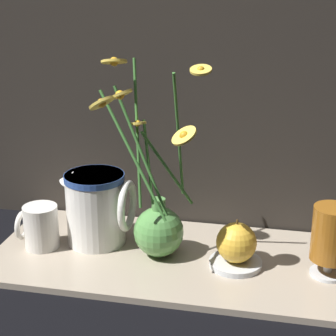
{
  "coord_description": "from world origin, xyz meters",
  "views": [
    {
      "loc": [
        0.18,
        -0.91,
        0.51
      ],
      "look_at": [
        -0.01,
        0.0,
        0.18
      ],
      "focal_mm": 60.0,
      "sensor_mm": 36.0,
      "label": 1
    }
  ],
  "objects": [
    {
      "name": "ceramic_pitcher",
      "position": [
        -0.15,
        0.03,
        0.09
      ],
      "size": [
        0.14,
        0.11,
        0.15
      ],
      "color": "white",
      "rests_on": "shelf"
    },
    {
      "name": "tea_glass",
      "position": [
        0.28,
        -0.01,
        0.09
      ],
      "size": [
        0.07,
        0.07,
        0.13
      ],
      "color": "silver",
      "rests_on": "shelf"
    },
    {
      "name": "vase_with_flowers",
      "position": [
        -0.03,
        -0.0,
        0.08
      ],
      "size": [
        0.19,
        0.2,
        0.37
      ],
      "color": "#59994C",
      "rests_on": "shelf"
    },
    {
      "name": "ground_plane",
      "position": [
        0.0,
        0.0,
        0.0
      ],
      "size": [
        6.0,
        6.0,
        0.0
      ],
      "primitive_type": "plane",
      "color": "black"
    },
    {
      "name": "yellow_mug",
      "position": [
        -0.25,
        -0.02,
        0.05
      ],
      "size": [
        0.08,
        0.07,
        0.08
      ],
      "color": "silver",
      "rests_on": "shelf"
    },
    {
      "name": "shelf",
      "position": [
        0.0,
        0.0,
        0.01
      ],
      "size": [
        0.67,
        0.31,
        0.01
      ],
      "color": "tan",
      "rests_on": "ground_plane"
    },
    {
      "name": "orange_fruit",
      "position": [
        0.12,
        -0.01,
        0.06
      ],
      "size": [
        0.07,
        0.07,
        0.08
      ],
      "color": "gold",
      "rests_on": "saucer_plate"
    },
    {
      "name": "saucer_plate",
      "position": [
        0.12,
        -0.01,
        0.02
      ],
      "size": [
        0.09,
        0.09,
        0.01
      ],
      "color": "silver",
      "rests_on": "shelf"
    }
  ]
}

